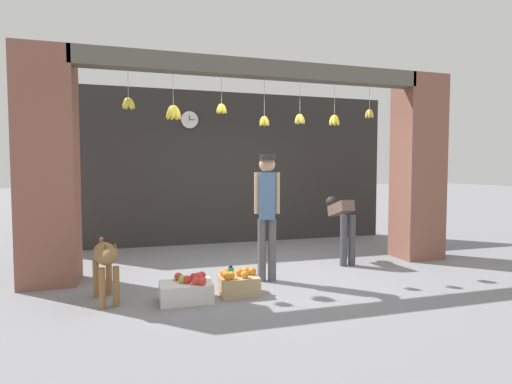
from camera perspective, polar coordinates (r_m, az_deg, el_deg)
ground_plane at (r=5.88m, az=1.05°, el=-11.58°), size 60.00×60.00×0.00m
shop_back_wall at (r=8.17m, az=-4.32°, el=3.42°), size 6.97×0.12×3.05m
shop_pillar_left at (r=5.83m, az=-27.59°, el=3.11°), size 0.70×0.60×3.05m
shop_pillar_right at (r=7.30m, az=22.10°, el=3.20°), size 0.70×0.60×3.05m
storefront_awning at (r=5.95m, az=0.51°, el=16.69°), size 5.07×0.28×0.93m
dog at (r=4.85m, az=-20.67°, el=-8.86°), size 0.38×0.88×0.73m
shopkeeper at (r=5.34m, az=1.58°, el=-2.04°), size 0.34×0.29×1.70m
worker_stooping at (r=6.57m, az=12.19°, el=-3.92°), size 0.27×0.80×1.04m
fruit_crate_oranges at (r=4.91m, az=-2.57°, el=-12.90°), size 0.45×0.35×0.31m
fruit_crate_apples at (r=4.75m, az=-9.85°, el=-13.66°), size 0.59×0.39×0.31m
water_bottle at (r=5.22m, az=-3.64°, el=-12.03°), size 0.08×0.08×0.28m
wall_clock at (r=8.03m, az=-9.47°, el=10.14°), size 0.35×0.03×0.35m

